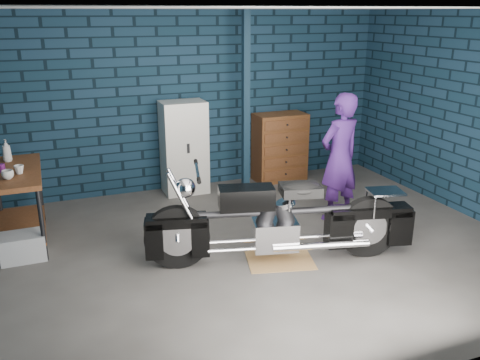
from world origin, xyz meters
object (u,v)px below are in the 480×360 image
object	(u,v)px
storage_bin	(23,247)
locker	(184,148)
person	(340,158)
motorcycle	(281,214)
workbench	(18,207)
shop_stool	(339,165)
tool_chest	(280,147)

from	to	relation	value
storage_bin	locker	size ratio (longest dim) A/B	0.34
person	motorcycle	bearing A→B (deg)	21.39
workbench	motorcycle	bearing A→B (deg)	-30.66
person	storage_bin	world-z (taller)	person
motorcycle	storage_bin	size ratio (longest dim) A/B	5.28
locker	shop_stool	size ratio (longest dim) A/B	2.51
workbench	motorcycle	xyz separation A→B (m)	(2.70, -1.60, 0.10)
person	locker	bearing A→B (deg)	-60.38
person	locker	xyz separation A→B (m)	(-1.61, 1.78, -0.15)
person	tool_chest	xyz separation A→B (m)	(0.01, 1.78, -0.30)
shop_stool	person	bearing A→B (deg)	-122.97
motorcycle	locker	world-z (taller)	locker
motorcycle	tool_chest	distance (m)	2.90
workbench	motorcycle	world-z (taller)	motorcycle
tool_chest	shop_stool	distance (m)	1.00
storage_bin	shop_stool	world-z (taller)	shop_stool
motorcycle	locker	bearing A→B (deg)	112.09
motorcycle	tool_chest	bearing A→B (deg)	78.59
person	shop_stool	size ratio (longest dim) A/B	3.04
motorcycle	shop_stool	world-z (taller)	motorcycle
tool_chest	locker	bearing A→B (deg)	180.00
person	storage_bin	xyz separation A→B (m)	(-3.93, 0.27, -0.70)
motorcycle	shop_stool	bearing A→B (deg)	59.93
workbench	shop_stool	size ratio (longest dim) A/B	2.50
shop_stool	storage_bin	bearing A→B (deg)	-167.49
person	tool_chest	size ratio (longest dim) A/B	1.54
shop_stool	workbench	bearing A→B (deg)	-173.33
locker	shop_stool	xyz separation A→B (m)	(2.47, -0.45, -0.42)
motorcycle	person	size ratio (longest dim) A/B	1.49
person	tool_chest	bearing A→B (deg)	-102.72
storage_bin	motorcycle	bearing A→B (deg)	-22.34
storage_bin	tool_chest	xyz separation A→B (m)	(3.93, 1.51, 0.40)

